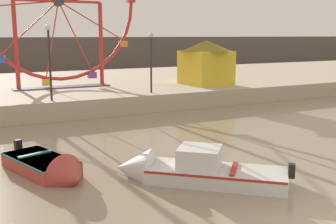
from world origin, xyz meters
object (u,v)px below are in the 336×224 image
Objects in this scene: motorboat_faded_red at (51,168)px; promenade_lamp_far at (49,52)px; carnival_booth_yellow_awning at (206,62)px; ferris_wheel_red_frame at (58,4)px; promenade_lamp_near at (151,53)px; motorboat_pale_grey at (185,170)px.

promenade_lamp_far is (2.00, 9.65, 3.51)m from motorboat_faded_red.
motorboat_faded_red is 18.71m from carnival_booth_yellow_awning.
ferris_wheel_red_frame reaches higher than promenade_lamp_near.
carnival_booth_yellow_awning is (13.82, 12.36, 2.48)m from motorboat_faded_red.
ferris_wheel_red_frame is (0.02, 17.62, 6.38)m from motorboat_pale_grey.
ferris_wheel_red_frame is (3.85, 15.24, 6.45)m from motorboat_faded_red.
motorboat_faded_red is at bearing -101.72° from promenade_lamp_far.
motorboat_faded_red is at bearing -142.53° from carnival_booth_yellow_awning.
motorboat_pale_grey is 1.25× the size of promenade_lamp_far.
motorboat_faded_red is at bearing -129.64° from promenade_lamp_near.
ferris_wheel_red_frame reaches higher than carnival_booth_yellow_awning.
motorboat_pale_grey is 18.74m from ferris_wheel_red_frame.
carnival_booth_yellow_awning is at bearing 113.24° from motorboat_faded_red.
ferris_wheel_red_frame is at bearing 159.56° from carnival_booth_yellow_awning.
promenade_lamp_near reaches higher than carnival_booth_yellow_awning.
promenade_lamp_far reaches higher than motorboat_faded_red.
motorboat_faded_red is 13.42m from promenade_lamp_near.
motorboat_pale_grey is at bearing -109.85° from promenade_lamp_near.
motorboat_pale_grey is at bearing 39.60° from motorboat_faded_red.
promenade_lamp_near is at bearing 3.42° from promenade_lamp_far.
carnival_booth_yellow_awning is 0.90× the size of promenade_lamp_far.
promenade_lamp_near is at bearing -161.37° from carnival_booth_yellow_awning.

